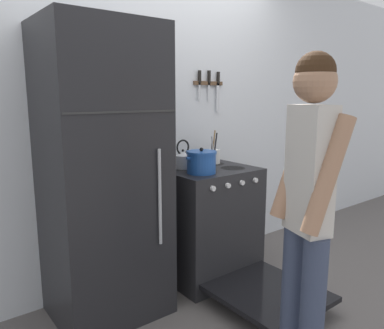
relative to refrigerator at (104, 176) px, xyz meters
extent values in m
plane|color=#5B5654|center=(0.57, 0.30, -0.94)|extent=(14.00, 14.00, 0.00)
cube|color=silver|center=(0.57, 0.33, 0.33)|extent=(10.00, 0.06, 2.55)
cube|color=black|center=(0.00, 0.00, 0.00)|extent=(0.71, 0.60, 1.88)
cube|color=#2D2D2D|center=(0.00, -0.30, 0.41)|extent=(0.69, 0.01, 0.01)
cylinder|color=#B2B5BA|center=(0.22, -0.32, -0.11)|extent=(0.02, 0.02, 0.60)
cube|color=#232326|center=(0.87, 0.00, -0.50)|extent=(0.71, 0.60, 0.89)
cube|color=black|center=(0.87, 0.00, -0.06)|extent=(0.69, 0.59, 0.02)
cube|color=black|center=(0.87, -0.28, -0.51)|extent=(0.61, 0.05, 0.67)
cylinder|color=black|center=(0.71, -0.12, -0.06)|extent=(0.19, 0.19, 0.01)
cylinder|color=black|center=(1.02, -0.12, -0.06)|extent=(0.19, 0.19, 0.01)
cylinder|color=black|center=(0.71, 0.12, -0.06)|extent=(0.19, 0.19, 0.01)
cylinder|color=black|center=(1.02, 0.12, -0.06)|extent=(0.19, 0.19, 0.01)
cylinder|color=silver|center=(0.65, -0.31, -0.12)|extent=(0.04, 0.02, 0.04)
cylinder|color=silver|center=(0.79, -0.31, -0.12)|extent=(0.04, 0.02, 0.04)
cylinder|color=silver|center=(0.94, -0.31, -0.12)|extent=(0.04, 0.02, 0.04)
cylinder|color=silver|center=(1.08, -0.31, -0.12)|extent=(0.04, 0.02, 0.04)
cube|color=black|center=(0.87, -0.66, -0.82)|extent=(0.65, 0.71, 0.04)
cube|color=#99999E|center=(0.87, -0.08, -0.54)|extent=(0.57, 0.33, 0.01)
cylinder|color=#1E4C9E|center=(0.71, -0.12, 0.02)|extent=(0.21, 0.21, 0.14)
cylinder|color=#1E4C9E|center=(0.71, -0.12, 0.10)|extent=(0.22, 0.22, 0.02)
sphere|color=black|center=(0.71, -0.12, 0.12)|extent=(0.03, 0.03, 0.03)
cylinder|color=#1E4C9E|center=(0.59, -0.12, 0.07)|extent=(0.03, 0.02, 0.02)
cylinder|color=#1E4C9E|center=(0.82, -0.12, 0.07)|extent=(0.03, 0.02, 0.02)
cylinder|color=silver|center=(0.72, 0.12, 0.00)|extent=(0.15, 0.15, 0.10)
cone|color=silver|center=(0.72, 0.12, 0.06)|extent=(0.15, 0.15, 0.03)
sphere|color=black|center=(0.72, 0.12, 0.09)|extent=(0.02, 0.02, 0.02)
cone|color=silver|center=(0.79, 0.12, 0.01)|extent=(0.09, 0.03, 0.07)
torus|color=black|center=(0.72, 0.12, 0.11)|extent=(0.12, 0.01, 0.12)
cylinder|color=silver|center=(1.04, 0.13, 0.00)|extent=(0.10, 0.10, 0.12)
cylinder|color=#9E7547|center=(1.04, 0.13, 0.10)|extent=(0.04, 0.02, 0.25)
cylinder|color=#232326|center=(1.04, 0.11, 0.09)|extent=(0.01, 0.05, 0.23)
cylinder|color=#B2B5BA|center=(1.03, 0.12, 0.07)|extent=(0.05, 0.02, 0.21)
cylinder|color=#4C4C51|center=(1.03, 0.15, 0.05)|extent=(0.02, 0.02, 0.16)
cylinder|color=#38425B|center=(0.46, -1.26, -0.54)|extent=(0.12, 0.12, 0.80)
cylinder|color=#38425B|center=(0.51, -1.11, -0.54)|extent=(0.12, 0.12, 0.80)
cube|color=beige|center=(0.49, -1.19, 0.16)|extent=(0.19, 0.25, 0.60)
cylinder|color=#A87A5B|center=(0.45, -1.30, 0.16)|extent=(0.25, 0.15, 0.53)
cylinder|color=#A87A5B|center=(0.53, -1.07, 0.16)|extent=(0.25, 0.15, 0.53)
sphere|color=#A87A5B|center=(0.49, -1.19, 0.56)|extent=(0.19, 0.19, 0.19)
sphere|color=#382314|center=(0.49, -1.19, 0.61)|extent=(0.18, 0.18, 0.18)
cube|color=brown|center=(1.11, 0.29, 0.61)|extent=(0.31, 0.02, 0.03)
cube|color=silver|center=(1.01, 0.28, 0.54)|extent=(0.02, 0.00, 0.14)
cube|color=black|center=(1.01, 0.28, 0.66)|extent=(0.02, 0.02, 0.10)
cube|color=silver|center=(1.11, 0.28, 0.53)|extent=(0.02, 0.00, 0.15)
cube|color=black|center=(1.11, 0.28, 0.66)|extent=(0.02, 0.02, 0.10)
cube|color=silver|center=(1.22, 0.28, 0.49)|extent=(0.03, 0.00, 0.24)
cube|color=black|center=(1.22, 0.28, 0.66)|extent=(0.02, 0.02, 0.10)
camera|label=1|loc=(-0.99, -2.20, 0.50)|focal=35.00mm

